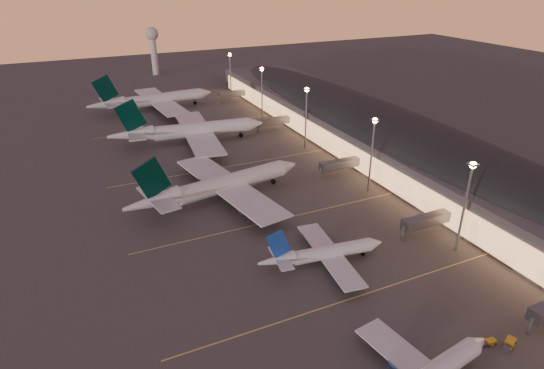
{
  "coord_description": "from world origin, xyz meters",
  "views": [
    {
      "loc": [
        -52.65,
        -72.8,
        68.98
      ],
      "look_at": [
        2.0,
        45.0,
        7.0
      ],
      "focal_mm": 30.0,
      "sensor_mm": 36.0,
      "label": 1
    }
  ],
  "objects_px": {
    "baggage_tug_a": "(509,344)",
    "baggage_tug_b": "(489,342)",
    "airliner_narrow_north": "(322,253)",
    "radar_tower": "(153,43)",
    "airliner_wide_far": "(153,100)",
    "airliner_wide_mid": "(189,131)",
    "airliner_wide_near": "(219,186)"
  },
  "relations": [
    {
      "from": "airliner_wide_mid",
      "to": "airliner_narrow_north",
      "type": "bearing_deg",
      "value": -80.34
    },
    {
      "from": "airliner_wide_mid",
      "to": "baggage_tug_a",
      "type": "bearing_deg",
      "value": -73.49
    },
    {
      "from": "airliner_wide_far",
      "to": "baggage_tug_a",
      "type": "xyz_separation_m",
      "value": [
        29.94,
        -199.64,
        -4.98
      ]
    },
    {
      "from": "airliner_wide_near",
      "to": "baggage_tug_a",
      "type": "xyz_separation_m",
      "value": [
        32.23,
        -85.52,
        -4.6
      ]
    },
    {
      "from": "airliner_wide_far",
      "to": "baggage_tug_b",
      "type": "bearing_deg",
      "value": -87.26
    },
    {
      "from": "baggage_tug_a",
      "to": "airliner_narrow_north",
      "type": "bearing_deg",
      "value": 93.59
    },
    {
      "from": "airliner_wide_near",
      "to": "airliner_narrow_north",
      "type": "bearing_deg",
      "value": -84.51
    },
    {
      "from": "airliner_wide_near",
      "to": "baggage_tug_a",
      "type": "relative_size",
      "value": 14.31
    },
    {
      "from": "baggage_tug_a",
      "to": "baggage_tug_b",
      "type": "distance_m",
      "value": 3.91
    },
    {
      "from": "airliner_wide_far",
      "to": "baggage_tug_b",
      "type": "distance_m",
      "value": 199.41
    },
    {
      "from": "airliner_wide_near",
      "to": "airliner_wide_far",
      "type": "distance_m",
      "value": 114.15
    },
    {
      "from": "airliner_wide_mid",
      "to": "radar_tower",
      "type": "height_order",
      "value": "radar_tower"
    },
    {
      "from": "airliner_narrow_north",
      "to": "airliner_wide_far",
      "type": "xyz_separation_m",
      "value": [
        -10.1,
        159.27,
        2.37
      ]
    },
    {
      "from": "airliner_wide_mid",
      "to": "baggage_tug_a",
      "type": "distance_m",
      "value": 145.01
    },
    {
      "from": "baggage_tug_a",
      "to": "airliner_wide_far",
      "type": "bearing_deg",
      "value": 75.95
    },
    {
      "from": "airliner_wide_far",
      "to": "baggage_tug_a",
      "type": "height_order",
      "value": "airliner_wide_far"
    },
    {
      "from": "airliner_narrow_north",
      "to": "baggage_tug_b",
      "type": "relative_size",
      "value": 10.27
    },
    {
      "from": "baggage_tug_a",
      "to": "baggage_tug_b",
      "type": "bearing_deg",
      "value": 125.27
    },
    {
      "from": "airliner_wide_near",
      "to": "airliner_wide_mid",
      "type": "xyz_separation_m",
      "value": [
        5.98,
        57.01,
        0.36
      ]
    },
    {
      "from": "airliner_wide_near",
      "to": "airliner_wide_mid",
      "type": "relative_size",
      "value": 0.93
    },
    {
      "from": "airliner_narrow_north",
      "to": "baggage_tug_a",
      "type": "xyz_separation_m",
      "value": [
        19.85,
        -40.38,
        -2.61
      ]
    },
    {
      "from": "baggage_tug_b",
      "to": "airliner_wide_mid",
      "type": "bearing_deg",
      "value": 105.25
    },
    {
      "from": "airliner_narrow_north",
      "to": "airliner_wide_far",
      "type": "distance_m",
      "value": 159.61
    },
    {
      "from": "radar_tower",
      "to": "baggage_tug_b",
      "type": "bearing_deg",
      "value": -88.73
    },
    {
      "from": "airliner_wide_near",
      "to": "radar_tower",
      "type": "xyz_separation_m",
      "value": [
        22.53,
        205.08,
        16.72
      ]
    },
    {
      "from": "airliner_wide_far",
      "to": "airliner_wide_near",
      "type": "bearing_deg",
      "value": -96.09
    },
    {
      "from": "radar_tower",
      "to": "baggage_tug_b",
      "type": "relative_size",
      "value": 9.73
    },
    {
      "from": "airliner_narrow_north",
      "to": "airliner_wide_mid",
      "type": "xyz_separation_m",
      "value": [
        -6.4,
        102.15,
        2.35
      ]
    },
    {
      "from": "baggage_tug_b",
      "to": "airliner_narrow_north",
      "type": "bearing_deg",
      "value": 119.33
    },
    {
      "from": "airliner_wide_near",
      "to": "airliner_wide_far",
      "type": "height_order",
      "value": "airliner_wide_far"
    },
    {
      "from": "airliner_wide_mid",
      "to": "baggage_tug_b",
      "type": "xyz_separation_m",
      "value": [
        22.94,
        -140.45,
        -5.07
      ]
    },
    {
      "from": "airliner_wide_near",
      "to": "baggage_tug_b",
      "type": "height_order",
      "value": "airliner_wide_near"
    }
  ]
}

